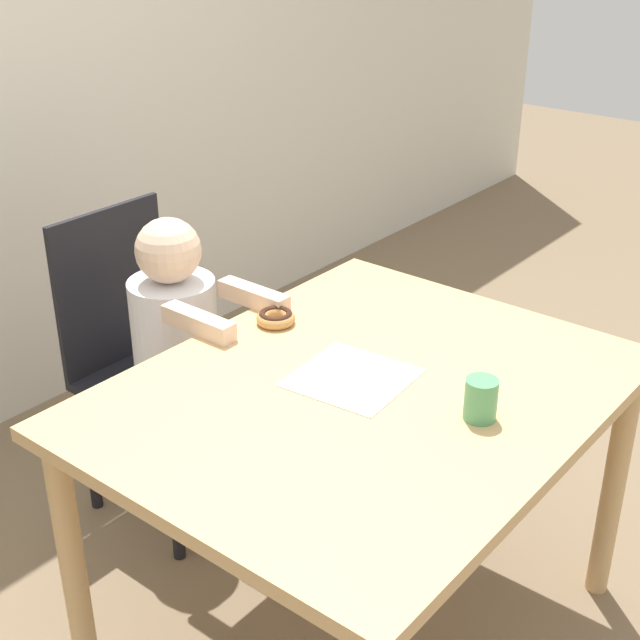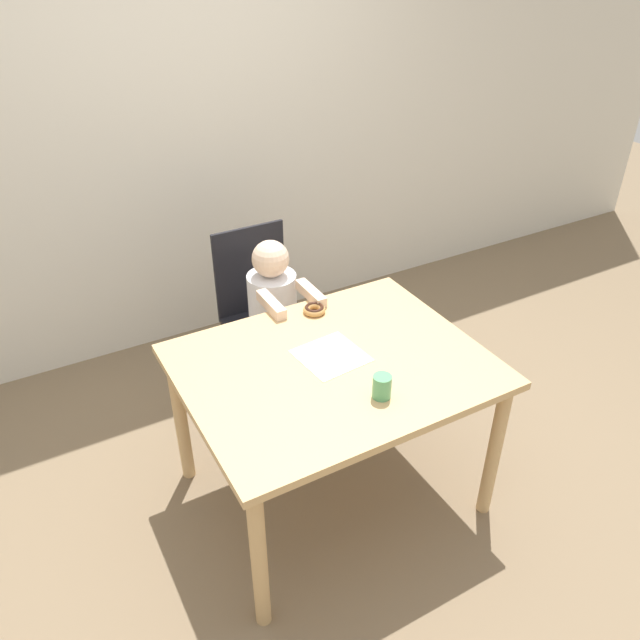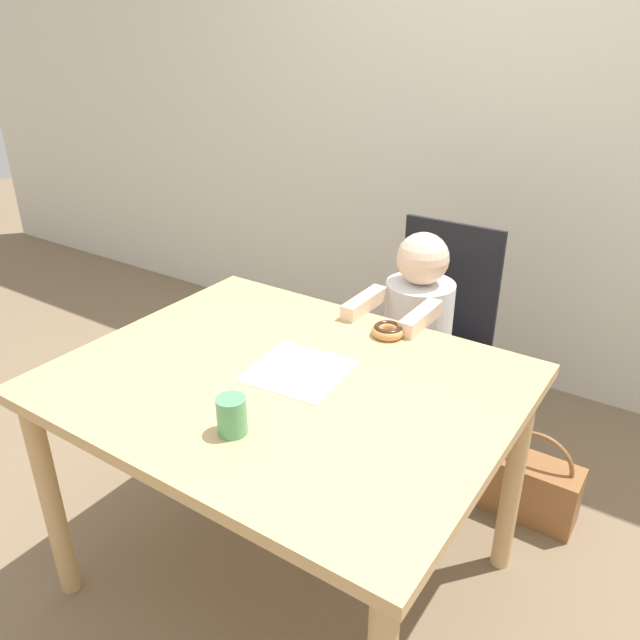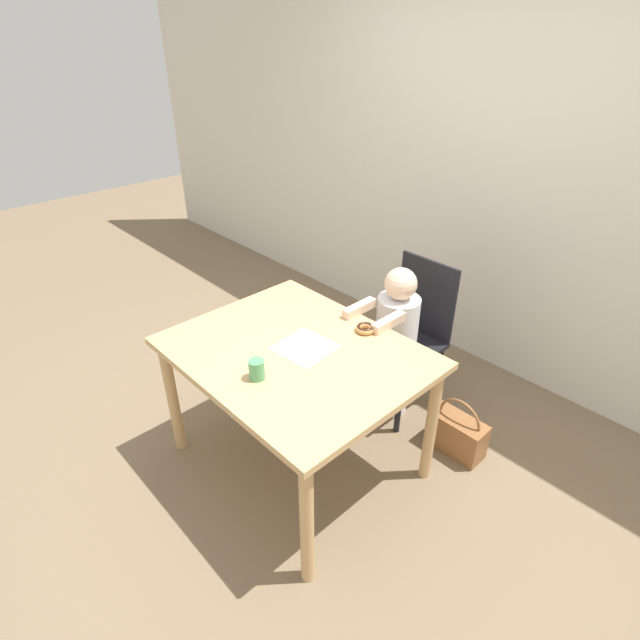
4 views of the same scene
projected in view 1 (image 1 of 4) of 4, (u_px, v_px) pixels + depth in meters
ground_plane at (358, 629)px, 2.39m from camera, size 12.00×12.00×0.00m
dining_table at (363, 421)px, 2.09m from camera, size 1.22×0.98×0.75m
chair at (149, 365)px, 2.70m from camera, size 0.40×0.45×0.95m
child_figure at (179, 375)px, 2.61m from camera, size 0.26×0.45×0.98m
donut at (276, 317)px, 2.34m from camera, size 0.10×0.10×0.04m
napkin at (352, 378)px, 2.09m from camera, size 0.28×0.28×0.00m
handbag at (291, 414)px, 3.12m from camera, size 0.33×0.15×0.36m
cup at (481, 399)px, 1.91m from camera, size 0.07×0.07×0.10m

